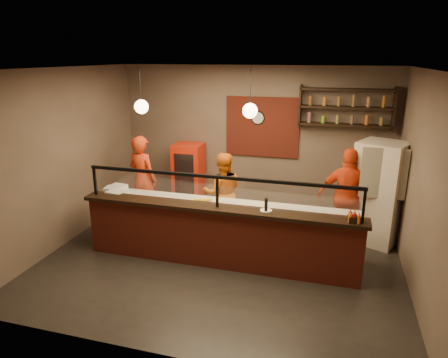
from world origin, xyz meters
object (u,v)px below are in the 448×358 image
(pizza_dough, at_px, (251,205))
(pepper_mill, at_px, (266,205))
(red_cooler, at_px, (189,176))
(wall_clock, at_px, (258,118))
(cook_left, at_px, (143,179))
(cook_mid, at_px, (223,193))
(fridge, at_px, (379,193))
(condiment_caddy, at_px, (354,219))
(cook_right, at_px, (348,197))

(pizza_dough, distance_m, pepper_mill, 0.75)
(red_cooler, bearing_deg, wall_clock, 11.41)
(wall_clock, bearing_deg, cook_left, -148.25)
(cook_mid, distance_m, pizza_dough, 1.06)
(fridge, bearing_deg, wall_clock, -177.91)
(pizza_dough, bearing_deg, wall_clock, 98.81)
(cook_left, distance_m, condiment_caddy, 4.41)
(wall_clock, bearing_deg, pizza_dough, -81.19)
(red_cooler, height_order, condiment_caddy, red_cooler)
(cook_right, distance_m, condiment_caddy, 1.58)
(cook_right, relative_size, red_cooler, 1.21)
(condiment_caddy, distance_m, pepper_mill, 1.31)
(cook_mid, height_order, cook_right, cook_right)
(cook_left, bearing_deg, cook_right, -162.69)
(cook_left, distance_m, pizza_dough, 2.62)
(pepper_mill, bearing_deg, fridge, 43.64)
(condiment_caddy, bearing_deg, pizza_dough, 158.41)
(red_cooler, xyz_separation_m, pizza_dough, (1.84, -1.85, 0.16))
(condiment_caddy, relative_size, pepper_mill, 0.76)
(fridge, bearing_deg, pepper_mill, -111.70)
(red_cooler, distance_m, condiment_caddy, 4.33)
(fridge, relative_size, condiment_caddy, 11.06)
(fridge, bearing_deg, cook_right, -134.25)
(red_cooler, distance_m, pepper_mill, 3.32)
(cook_mid, xyz_separation_m, fridge, (2.90, 0.36, 0.15))
(cook_right, relative_size, pepper_mill, 7.93)
(wall_clock, xyz_separation_m, fridge, (2.50, -1.04, -1.14))
(wall_clock, distance_m, cook_right, 2.61)
(cook_left, distance_m, cook_mid, 1.76)
(wall_clock, xyz_separation_m, cook_right, (1.95, -1.25, -1.19))
(cook_right, relative_size, pizza_dough, 4.08)
(cook_right, xyz_separation_m, pizza_dough, (-1.62, -0.91, -0.00))
(wall_clock, xyz_separation_m, red_cooler, (-1.51, -0.31, -1.35))
(wall_clock, height_order, pizza_dough, wall_clock)
(wall_clock, relative_size, red_cooler, 0.20)
(condiment_caddy, bearing_deg, wall_clock, 125.39)
(cook_mid, xyz_separation_m, pizza_dough, (0.73, -0.76, 0.10))
(pizza_dough, bearing_deg, cook_mid, 133.96)
(cook_left, bearing_deg, cook_mid, -165.97)
(red_cooler, bearing_deg, pizza_dough, -45.26)
(fridge, distance_m, pizza_dough, 2.44)
(cook_left, bearing_deg, red_cooler, -105.92)
(cook_left, xyz_separation_m, fridge, (4.65, 0.29, 0.04))
(wall_clock, bearing_deg, fridge, -22.57)
(wall_clock, relative_size, fridge, 0.16)
(cook_left, distance_m, pepper_mill, 3.19)
(wall_clock, relative_size, condiment_caddy, 1.73)
(fridge, bearing_deg, condiment_caddy, -81.00)
(cook_left, xyz_separation_m, red_cooler, (0.64, 1.02, -0.17))
(cook_right, bearing_deg, pizza_dough, 33.53)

